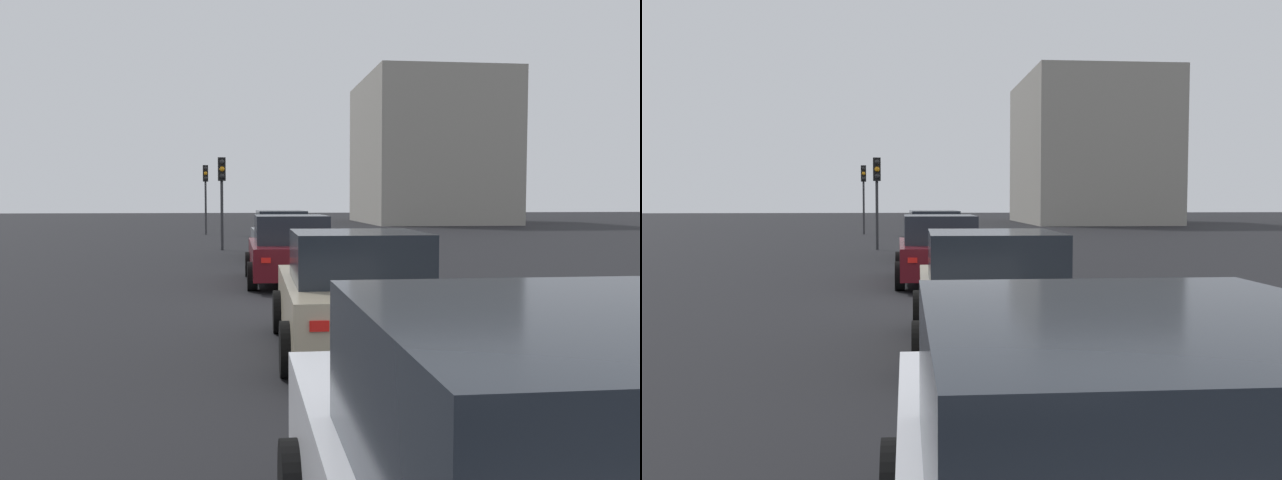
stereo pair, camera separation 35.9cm
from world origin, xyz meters
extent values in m
cube|color=black|center=(0.00, 0.00, -0.10)|extent=(160.00, 160.00, 0.20)
cube|color=slate|center=(9.68, -0.02, 0.61)|extent=(4.76, 1.90, 0.70)
cube|color=#1E232B|center=(9.45, -0.02, 1.28)|extent=(2.17, 1.60, 0.65)
cylinder|color=black|center=(11.17, -0.84, 0.32)|extent=(0.65, 0.24, 0.64)
cylinder|color=black|center=(11.11, 0.90, 0.32)|extent=(0.65, 0.24, 0.64)
cylinder|color=black|center=(8.25, -0.93, 0.32)|extent=(0.65, 0.24, 0.64)
cylinder|color=black|center=(8.20, 0.81, 0.32)|extent=(0.65, 0.24, 0.64)
cube|color=red|center=(7.34, -0.72, 0.73)|extent=(0.04, 0.20, 0.11)
cube|color=red|center=(7.30, 0.53, 0.73)|extent=(0.04, 0.20, 0.11)
cube|color=#510F16|center=(3.27, 0.12, 0.61)|extent=(4.31, 1.91, 0.70)
cube|color=#1E232B|center=(3.05, 0.12, 1.29)|extent=(1.95, 1.66, 0.66)
cylinder|color=black|center=(4.61, -0.80, 0.32)|extent=(0.64, 0.23, 0.64)
cylinder|color=black|center=(4.59, 1.07, 0.32)|extent=(0.64, 0.23, 0.64)
cylinder|color=black|center=(1.95, -0.83, 0.32)|extent=(0.64, 0.23, 0.64)
cylinder|color=black|center=(1.93, 1.04, 0.32)|extent=(0.64, 0.23, 0.64)
cube|color=red|center=(1.12, -0.57, 0.74)|extent=(0.03, 0.20, 0.11)
cube|color=red|center=(1.10, 0.77, 0.74)|extent=(0.03, 0.20, 0.11)
cube|color=tan|center=(-4.04, -0.22, 0.60)|extent=(4.11, 1.94, 0.69)
cube|color=#1E232B|center=(-4.24, -0.22, 1.27)|extent=(1.86, 1.68, 0.64)
cylinder|color=black|center=(-2.79, -1.18, 0.32)|extent=(0.64, 0.23, 0.64)
cylinder|color=black|center=(-2.76, 0.69, 0.32)|extent=(0.64, 0.23, 0.64)
cylinder|color=black|center=(-5.32, -1.13, 0.32)|extent=(0.64, 0.23, 0.64)
cylinder|color=black|center=(-5.29, 0.74, 0.32)|extent=(0.64, 0.23, 0.64)
cube|color=red|center=(-6.11, -0.86, 0.73)|extent=(0.03, 0.20, 0.11)
cube|color=red|center=(-6.08, 0.49, 0.73)|extent=(0.03, 0.20, 0.11)
cube|color=#1E232B|center=(-10.57, 0.05, 1.30)|extent=(1.91, 1.58, 0.66)
cylinder|color=#2D2D30|center=(13.61, 2.02, 1.34)|extent=(0.11, 0.11, 2.68)
cube|color=black|center=(13.55, 2.01, 3.13)|extent=(0.24, 0.30, 0.90)
sphere|color=black|center=(13.44, 2.00, 3.40)|extent=(0.20, 0.20, 0.20)
sphere|color=orange|center=(13.44, 2.00, 3.13)|extent=(0.20, 0.20, 0.20)
sphere|color=black|center=(13.44, 2.00, 2.86)|extent=(0.20, 0.20, 0.20)
cylinder|color=#2D2D30|center=(25.07, 3.24, 1.46)|extent=(0.11, 0.11, 2.93)
cube|color=black|center=(25.01, 3.23, 3.38)|extent=(0.23, 0.30, 0.90)
sphere|color=black|center=(24.90, 3.22, 3.65)|extent=(0.20, 0.20, 0.20)
sphere|color=orange|center=(24.90, 3.22, 3.38)|extent=(0.20, 0.20, 0.20)
sphere|color=black|center=(24.90, 3.22, 3.11)|extent=(0.20, 0.20, 0.20)
cube|color=gray|center=(41.63, -14.00, 5.84)|extent=(14.27, 10.74, 11.68)
camera|label=1|loc=(-12.81, 1.26, 2.02)|focal=37.97mm
camera|label=2|loc=(-12.85, 0.90, 2.02)|focal=37.97mm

